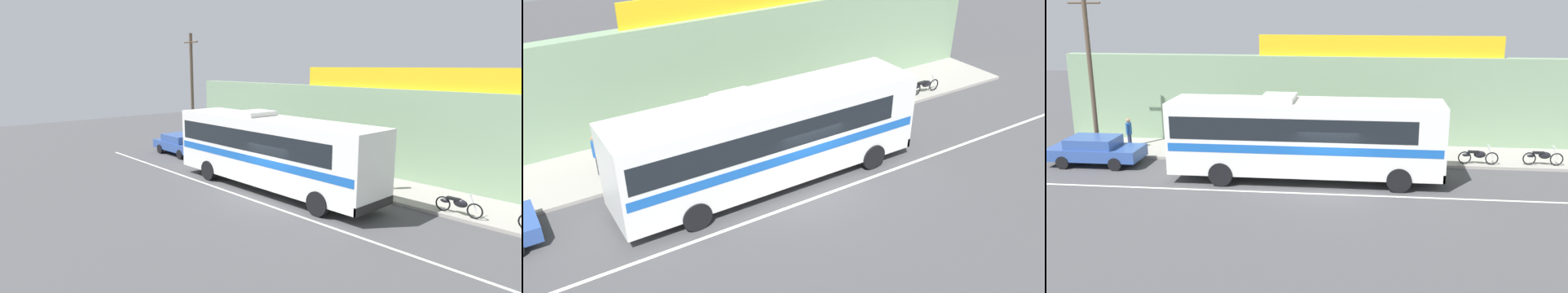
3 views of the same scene
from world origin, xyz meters
TOP-DOWN VIEW (x-y plane):
  - ground_plane at (0.00, 0.00)m, footprint 70.00×70.00m
  - sidewalk_slab at (0.00, 5.20)m, footprint 30.00×3.60m
  - storefront_facade at (0.00, 7.35)m, footprint 30.00×0.70m
  - storefront_billboard at (2.10, 7.35)m, footprint 12.71×0.12m
  - road_center_stripe at (0.00, -0.80)m, footprint 30.00×0.14m
  - intercity_bus at (-1.14, 0.98)m, footprint 11.81×2.68m
  - parked_car at (-11.36, 2.23)m, footprint 4.42×1.92m
  - utility_pole at (-11.97, 3.68)m, footprint 1.60×0.22m
  - motorcycle_red at (6.83, 3.76)m, footprint 1.88×0.56m
  - pedestrian_near_shop at (-6.47, 4.67)m, footprint 0.30×0.48m
  - pedestrian_by_curb at (-10.69, 4.62)m, footprint 0.30×0.48m
  - pedestrian_far_right at (2.98, 4.95)m, footprint 0.30×0.48m

SIDE VIEW (x-z plane):
  - ground_plane at x=0.00m, z-range 0.00..0.00m
  - road_center_stripe at x=0.00m, z-range 0.00..0.01m
  - sidewalk_slab at x=0.00m, z-range 0.00..0.14m
  - motorcycle_red at x=6.83m, z-range 0.09..1.04m
  - parked_car at x=-11.36m, z-range 0.05..1.42m
  - pedestrian_by_curb at x=-10.69m, z-range 0.27..1.92m
  - pedestrian_far_right at x=2.98m, z-range 0.27..1.92m
  - pedestrian_near_shop at x=-6.47m, z-range 0.29..2.03m
  - intercity_bus at x=-1.14m, z-range 0.17..3.96m
  - storefront_facade at x=0.00m, z-range 0.00..4.80m
  - utility_pole at x=-11.97m, z-range 0.28..8.31m
  - storefront_billboard at x=2.10m, z-range 4.80..5.90m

